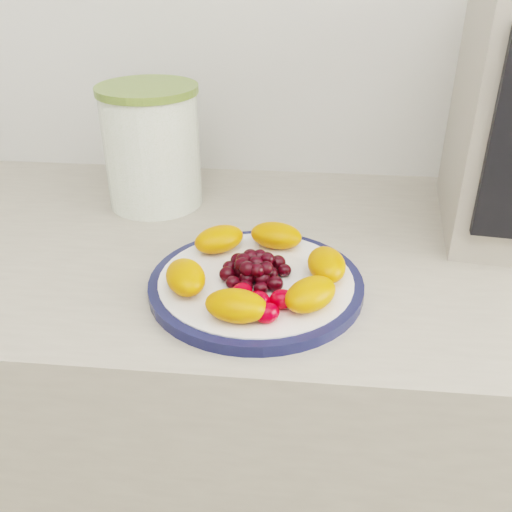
# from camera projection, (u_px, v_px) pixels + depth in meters

# --- Properties ---
(counter) EXTENTS (3.50, 0.60, 0.90)m
(counter) POSITION_uv_depth(u_px,v_px,m) (311.00, 456.00, 1.07)
(counter) COLOR #AEA491
(counter) RESTS_ON floor
(cabinet_face) EXTENTS (3.48, 0.58, 0.84)m
(cabinet_face) POSITION_uv_depth(u_px,v_px,m) (310.00, 467.00, 1.08)
(cabinet_face) COLOR #97734E
(cabinet_face) RESTS_ON floor
(plate_rim) EXTENTS (0.28, 0.28, 0.01)m
(plate_rim) POSITION_uv_depth(u_px,v_px,m) (256.00, 284.00, 0.74)
(plate_rim) COLOR #13173E
(plate_rim) RESTS_ON counter
(plate_face) EXTENTS (0.25, 0.25, 0.02)m
(plate_face) POSITION_uv_depth(u_px,v_px,m) (256.00, 284.00, 0.74)
(plate_face) COLOR white
(plate_face) RESTS_ON counter
(canister) EXTENTS (0.18, 0.18, 0.19)m
(canister) POSITION_uv_depth(u_px,v_px,m) (152.00, 150.00, 0.94)
(canister) COLOR #4A701E
(canister) RESTS_ON counter
(canister_lid) EXTENTS (0.19, 0.19, 0.01)m
(canister_lid) POSITION_uv_depth(u_px,v_px,m) (147.00, 89.00, 0.89)
(canister_lid) COLOR olive
(canister_lid) RESTS_ON canister
(fruit_plate) EXTENTS (0.24, 0.24, 0.04)m
(fruit_plate) POSITION_uv_depth(u_px,v_px,m) (258.00, 270.00, 0.72)
(fruit_plate) COLOR #D56003
(fruit_plate) RESTS_ON plate_face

